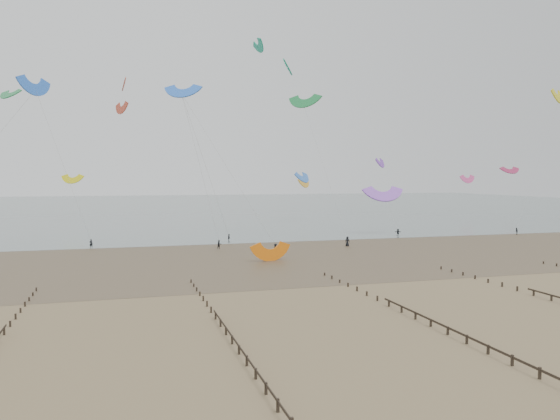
% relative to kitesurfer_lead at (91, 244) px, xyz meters
% --- Properties ---
extents(ground, '(500.00, 500.00, 0.00)m').
position_rel_kitesurfer_lead_xyz_m(ground, '(27.83, -51.35, -0.83)').
color(ground, brown).
rests_on(ground, ground).
extents(sea_and_shore, '(500.00, 665.00, 0.03)m').
position_rel_kitesurfer_lead_xyz_m(sea_and_shore, '(23.75, -16.94, -0.82)').
color(sea_and_shore, '#475654').
rests_on(sea_and_shore, ground).
extents(groynes, '(72.16, 50.16, 1.00)m').
position_rel_kitesurfer_lead_xyz_m(groynes, '(31.83, -70.39, -0.36)').
color(groynes, black).
rests_on(groynes, ground).
extents(kitesurfer_lead, '(0.64, 0.46, 1.66)m').
position_rel_kitesurfer_lead_xyz_m(kitesurfer_lead, '(0.00, 0.00, 0.00)').
color(kitesurfer_lead, black).
rests_on(kitesurfer_lead, ground).
extents(kitesurfers, '(125.44, 20.99, 1.89)m').
position_rel_kitesurfer_lead_xyz_m(kitesurfers, '(40.28, -5.90, 0.02)').
color(kitesurfers, black).
rests_on(kitesurfers, ground).
extents(grounded_kite, '(6.46, 5.43, 3.17)m').
position_rel_kitesurfer_lead_xyz_m(grounded_kite, '(28.22, -24.88, -0.83)').
color(grounded_kite, orange).
rests_on(grounded_kite, ground).
extents(kites_airborne, '(246.08, 116.70, 41.21)m').
position_rel_kitesurfer_lead_xyz_m(kites_airborne, '(27.75, 42.76, 22.99)').
color(kites_airborne, '#1F8542').
rests_on(kites_airborne, ground).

